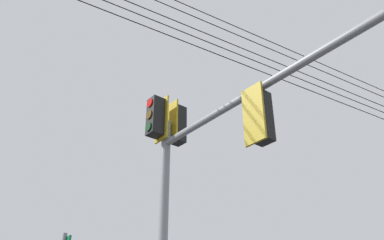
% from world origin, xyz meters
% --- Properties ---
extents(signal_mast_assembly, '(5.14, 1.92, 6.31)m').
position_xyz_m(signal_mast_assembly, '(-1.74, -0.82, 4.47)').
color(signal_mast_assembly, gray).
rests_on(signal_mast_assembly, ground).
extents(overhead_wire_span, '(2.84, 22.46, 1.76)m').
position_xyz_m(overhead_wire_span, '(-1.07, 0.42, 8.89)').
color(overhead_wire_span, black).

